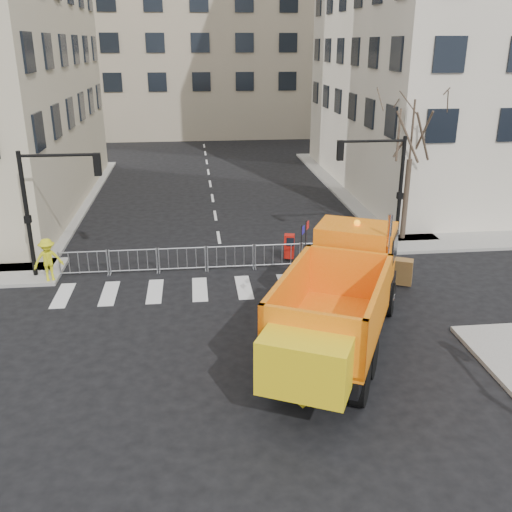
{
  "coord_description": "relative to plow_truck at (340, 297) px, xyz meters",
  "views": [
    {
      "loc": [
        -1.2,
        -15.79,
        9.37
      ],
      "look_at": [
        0.86,
        2.5,
        2.48
      ],
      "focal_mm": 40.0,
      "sensor_mm": 36.0,
      "label": 1
    }
  ],
  "objects": [
    {
      "name": "crowd_barriers",
      "position": [
        -4.0,
        7.5,
        -1.35
      ],
      "size": [
        12.6,
        0.6,
        1.1
      ],
      "primitive_type": null,
      "color": "#9EA0A5",
      "rests_on": "ground"
    },
    {
      "name": "traffic_light_left",
      "position": [
        -11.25,
        7.4,
        0.8
      ],
      "size": [
        0.18,
        0.18,
        5.4
      ],
      "primitive_type": "cylinder",
      "color": "black",
      "rests_on": "ground"
    },
    {
      "name": "plow_truck",
      "position": [
        0.0,
        0.0,
        0.0
      ],
      "size": [
        7.46,
        11.2,
        4.28
      ],
      "rotation": [
        0.0,
        0.0,
        1.12
      ],
      "color": "black",
      "rests_on": "ground"
    },
    {
      "name": "traffic_light_right",
      "position": [
        5.25,
        9.4,
        0.8
      ],
      "size": [
        0.18,
        0.18,
        5.4
      ],
      "primitive_type": "cylinder",
      "color": "black",
      "rests_on": "ground"
    },
    {
      "name": "cop_a",
      "position": [
        3.19,
        5.1,
        -1.08
      ],
      "size": [
        0.62,
        0.43,
        1.64
      ],
      "primitive_type": "imported",
      "rotation": [
        0.0,
        0.0,
        3.2
      ],
      "color": "black",
      "rests_on": "ground"
    },
    {
      "name": "worker",
      "position": [
        -10.48,
        6.7,
        -0.85
      ],
      "size": [
        1.33,
        1.04,
        1.81
      ],
      "primitive_type": "imported",
      "rotation": [
        0.0,
        0.0,
        0.36
      ],
      "color": "#CECA18",
      "rests_on": "sidewalk_back"
    },
    {
      "name": "cop_c",
      "position": [
        3.09,
        5.47,
        -0.94
      ],
      "size": [
        1.01,
        1.2,
        1.92
      ],
      "primitive_type": "imported",
      "rotation": [
        0.0,
        0.0,
        4.14
      ],
      "color": "black",
      "rests_on": "ground"
    },
    {
      "name": "ground",
      "position": [
        -3.25,
        -0.1,
        -1.9
      ],
      "size": [
        120.0,
        120.0,
        0.0
      ],
      "primitive_type": "plane",
      "color": "black",
      "rests_on": "ground"
    },
    {
      "name": "street_tree",
      "position": [
        5.95,
        10.4,
        1.85
      ],
      "size": [
        3.0,
        3.0,
        7.5
      ],
      "primitive_type": null,
      "color": "#382B21",
      "rests_on": "ground"
    },
    {
      "name": "sidewalk_back",
      "position": [
        -3.25,
        8.4,
        -1.83
      ],
      "size": [
        64.0,
        5.0,
        0.15
      ],
      "primitive_type": "cube",
      "color": "gray",
      "rests_on": "ground"
    },
    {
      "name": "cop_b",
      "position": [
        1.33,
        5.82,
        -1.03
      ],
      "size": [
        1.07,
        1.0,
        1.75
      ],
      "primitive_type": "imported",
      "rotation": [
        0.0,
        0.0,
        2.62
      ],
      "color": "black",
      "rests_on": "ground"
    },
    {
      "name": "building_far",
      "position": [
        -3.25,
        51.9,
        10.1
      ],
      "size": [
        30.0,
        18.0,
        24.0
      ],
      "primitive_type": "cube",
      "color": "#BCAA8F",
      "rests_on": "ground"
    },
    {
      "name": "newspaper_box",
      "position": [
        -0.21,
        8.23,
        -1.2
      ],
      "size": [
        0.53,
        0.5,
        1.1
      ],
      "primitive_type": "cube",
      "rotation": [
        0.0,
        0.0,
        -0.24
      ],
      "color": "#B7160E",
      "rests_on": "sidewalk_back"
    }
  ]
}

